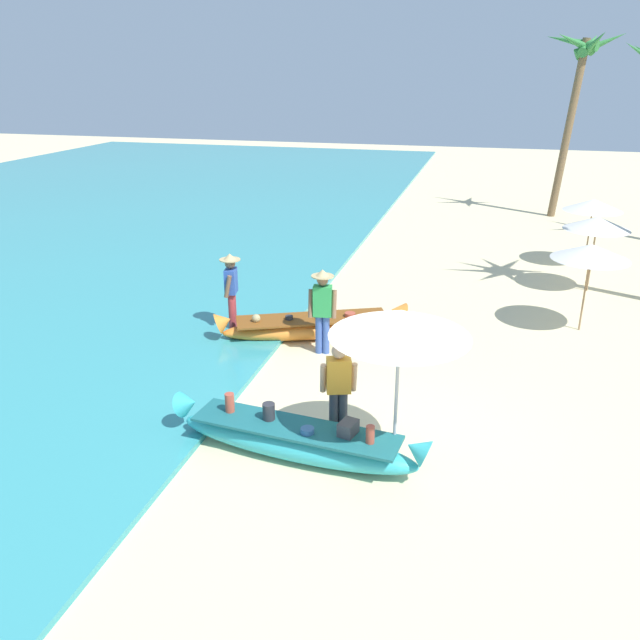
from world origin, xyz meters
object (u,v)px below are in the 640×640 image
person_tourist_customer (339,387)px  patio_umbrella_large (400,324)px  person_vendor_hatted (322,306)px  person_vendor_assistant (231,287)px  boat_cyan_foreground (296,440)px  boat_orange_midground (312,326)px  palm_tree_mid_cluster (580,72)px

person_tourist_customer → patio_umbrella_large: bearing=-26.6°
person_vendor_hatted → person_vendor_assistant: bearing=164.4°
patio_umbrella_large → boat_cyan_foreground: bearing=-172.9°
boat_cyan_foreground → person_vendor_assistant: person_vendor_assistant is taller
person_vendor_hatted → person_tourist_customer: (1.05, -3.06, -0.10)m
boat_cyan_foreground → boat_orange_midground: bearing=102.5°
person_tourist_customer → boat_cyan_foreground: bearing=-126.8°
person_vendor_hatted → boat_orange_midground: bearing=119.9°
person_vendor_hatted → palm_tree_mid_cluster: bearing=69.1°
boat_orange_midground → palm_tree_mid_cluster: size_ratio=0.59×
person_vendor_hatted → palm_tree_mid_cluster: size_ratio=0.26×
boat_cyan_foreground → patio_umbrella_large: size_ratio=1.68×
boat_orange_midground → patio_umbrella_large: patio_umbrella_large is taller
person_tourist_customer → palm_tree_mid_cluster: size_ratio=0.24×
person_vendor_hatted → person_vendor_assistant: 2.23m
person_vendor_hatted → person_tourist_customer: 3.23m
boat_orange_midground → person_tourist_customer: bearing=-68.9°
boat_orange_midground → person_vendor_assistant: size_ratio=2.24×
person_tourist_customer → person_vendor_assistant: bearing=131.2°
palm_tree_mid_cluster → person_vendor_hatted: bearing=-110.9°
boat_orange_midground → palm_tree_mid_cluster: bearing=66.8°
patio_umbrella_large → palm_tree_mid_cluster: palm_tree_mid_cluster is taller
person_vendor_assistant → patio_umbrella_large: 5.95m
person_vendor_hatted → person_vendor_assistant: (-2.15, 0.60, 0.01)m
boat_cyan_foreground → person_tourist_customer: bearing=53.2°
boat_cyan_foreground → boat_orange_midground: (-0.97, 4.40, -0.03)m
boat_cyan_foreground → patio_umbrella_large: bearing=7.1°
person_vendor_hatted → person_tourist_customer: person_vendor_hatted is taller
boat_cyan_foreground → boat_orange_midground: 4.51m
boat_orange_midground → patio_umbrella_large: (2.38, -4.22, 1.92)m
boat_orange_midground → palm_tree_mid_cluster: palm_tree_mid_cluster is taller
boat_cyan_foreground → person_vendor_hatted: (-0.57, 3.70, 0.71)m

